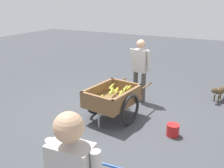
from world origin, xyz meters
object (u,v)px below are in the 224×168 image
Objects in this scene: fruit_cart at (113,99)px; vendor_person at (140,66)px; plastic_bucket at (173,130)px; dog at (220,91)px.

fruit_cart is 1.23m from vendor_person.
fruit_cart is at bearing -6.73° from vendor_person.
fruit_cart is 1.35m from plastic_bucket.
vendor_person is 2.08m from dog.
plastic_bucket is (1.23, 1.18, -0.79)m from vendor_person.
vendor_person is (-1.13, 0.13, 0.47)m from fruit_cart.
plastic_bucket is (2.15, -0.58, -0.16)m from dog.
dog is (-2.06, 1.89, -0.17)m from fruit_cart.
dog is (-0.92, 1.76, -0.64)m from vendor_person.
plastic_bucket is at bearing 43.65° from vendor_person.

